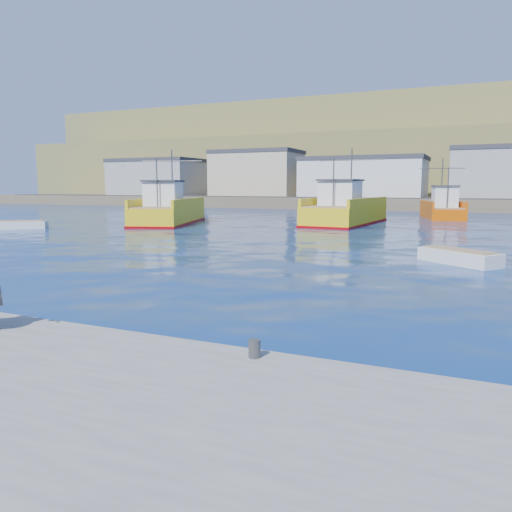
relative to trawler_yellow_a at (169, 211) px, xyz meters
The scene contains 8 objects.
ground 32.62m from the trawler_yellow_a, 54.88° to the right, with size 260.00×260.00×0.00m, color navy.
dock_bollards 35.76m from the trawler_yellow_a, 57.23° to the right, with size 36.20×0.20×0.30m.
far_shore 85.01m from the trawler_yellow_a, 77.20° to the left, with size 200.00×81.00×24.00m.
trawler_yellow_a is the anchor object (origin of this frame).
trawler_yellow_b 15.57m from the trawler_yellow_a, 22.21° to the left, with size 5.89×12.68×6.66m.
boat_orange 27.45m from the trawler_yellow_a, 37.63° to the left, with size 5.05×8.96×6.10m.
skiff_left 11.84m from the trawler_yellow_a, 128.30° to the right, with size 3.70×3.08×0.79m.
skiff_mid 28.37m from the trawler_yellow_a, 30.76° to the right, with size 3.53×3.18×0.77m.
Camera 1 is at (6.21, -10.59, 3.29)m, focal length 35.00 mm.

